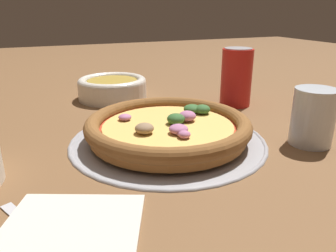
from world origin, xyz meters
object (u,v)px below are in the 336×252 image
Objects in this scene: pizza_tray at (168,139)px; napkin at (68,232)px; pizza at (168,127)px; fork at (55,248)px; bowl_near at (112,87)px; drinking_cup at (313,117)px; beverage_can at (236,77)px.

napkin is at bearing 134.90° from pizza_tray.
fork is at bearing 134.92° from pizza.
bowl_near is at bearing 135.10° from fork.
beverage_can reaches higher than drinking_cup.
pizza is 0.25m from napkin.
pizza_tray reaches higher than fork.
pizza is at bearing 121.84° from beverage_can.
beverage_can is at bearing -3.46° from drinking_cup.
fork is 0.53m from beverage_can.
bowl_near is at bearing 3.63° from pizza.
napkin is (-0.08, 0.38, -0.04)m from drinking_cup.
napkin is 1.04× the size of fork.
fork is at bearing 103.56° from drinking_cup.
beverage_can is (0.33, -0.41, 0.06)m from fork.
fork is (-0.49, 0.17, -0.03)m from bowl_near.
beverage_can is (-0.16, -0.24, 0.03)m from bowl_near.
fork is 1.38× the size of beverage_can.
pizza is 2.96× the size of drinking_cup.
beverage_can reaches higher than bowl_near.
pizza is 1.49× the size of napkin.
fork is (-0.10, 0.40, -0.04)m from drinking_cup.
bowl_near is at bearing 56.01° from beverage_can.
beverage_can is (0.13, -0.22, 0.06)m from pizza_tray.
pizza_tray is 1.98× the size of bowl_near.
beverage_can is at bearing 103.42° from fork.
pizza is (0.00, -0.00, 0.02)m from pizza_tray.
beverage_can is at bearing -58.16° from pizza.
bowl_near is 0.50m from napkin.
fork is (-0.19, 0.19, -0.02)m from pizza.
pizza is 1.54× the size of fork.
napkin is at bearing 111.04° from fork.
pizza is 0.27m from fork.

